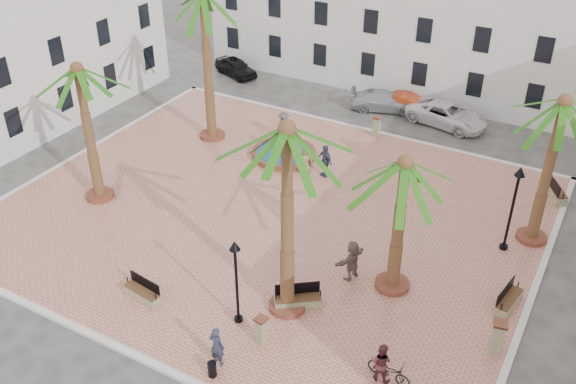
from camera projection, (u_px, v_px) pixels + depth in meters
name	position (u px, v px, depth m)	size (l,w,h in m)	color
ground	(271.00, 213.00, 32.84)	(120.00, 120.00, 0.00)	#56544F
plaza	(271.00, 212.00, 32.80)	(26.00, 22.00, 0.15)	tan
kerb_n	(359.00, 128.00, 40.92)	(26.30, 0.30, 0.16)	silver
kerb_s	(126.00, 351.00, 24.68)	(26.30, 0.30, 0.16)	silver
kerb_e	(532.00, 295.00, 27.41)	(0.30, 22.30, 0.16)	silver
kerb_w	(83.00, 152.00, 38.19)	(0.30, 22.30, 0.16)	silver
building_north	(415.00, 18.00, 45.06)	(30.40, 7.40, 9.50)	white
fountain	(284.00, 152.00, 37.50)	(3.72, 3.72, 1.92)	brown
palm_nw	(203.00, 9.00, 35.52)	(5.04, 5.04, 9.20)	brown
palm_sw	(80.00, 84.00, 30.51)	(4.82, 4.82, 7.49)	brown
palm_s	(287.00, 151.00, 22.73)	(5.00, 5.00, 8.61)	brown
palm_e	(404.00, 180.00, 24.95)	(4.87, 4.87, 6.48)	brown
palm_ne	(561.00, 118.00, 27.35)	(4.70, 4.70, 7.49)	brown
bench_s	(143.00, 293.00, 27.01)	(1.88, 0.80, 0.96)	gray
bench_se	(298.00, 301.00, 26.58)	(1.95, 1.68, 1.05)	gray
bench_e	(508.00, 301.00, 26.59)	(0.85, 1.90, 0.97)	gray
bench_ne	(555.00, 192.00, 33.78)	(1.49, 2.02, 1.04)	gray
lamppost_s	(236.00, 268.00, 24.57)	(0.43, 0.43, 3.99)	black
lamppost_e	(515.00, 195.00, 28.52)	(0.48, 0.48, 4.40)	black
bollard_se	(261.00, 330.00, 24.64)	(0.52, 0.52, 1.25)	gray
bollard_n	(376.00, 126.00, 39.49)	(0.49, 0.49, 1.30)	gray
bollard_e	(498.00, 337.00, 24.17)	(0.63, 0.63, 1.48)	gray
litter_bin	(212.00, 369.00, 23.40)	(0.33, 0.33, 0.64)	black
cyclist_a	(217.00, 346.00, 23.62)	(0.64, 0.42, 1.75)	#292D42
bicycle_a	(389.00, 370.00, 23.18)	(0.61, 1.74, 0.91)	black
cyclist_b	(381.00, 362.00, 23.01)	(0.81, 0.63, 1.67)	#59242E
pedestrian_fountain_a	(305.00, 160.00, 35.54)	(0.82, 0.53, 1.68)	#8B7655
pedestrian_fountain_b	(325.00, 161.00, 35.27)	(1.11, 0.46, 1.90)	#38415B
pedestrian_north	(284.00, 126.00, 38.95)	(1.18, 0.68, 1.83)	#49494E
pedestrian_east	(352.00, 260.00, 27.80)	(1.78, 0.57, 1.91)	#6E5E54
car_black	(236.00, 67.00, 48.33)	(1.57, 3.89, 1.33)	black
car_red	(409.00, 104.00, 42.80)	(1.32, 3.79, 1.25)	#B13616
car_silver	(384.00, 101.00, 43.09)	(1.85, 4.56, 1.32)	#B4B5BE
car_white	(447.00, 115.00, 41.11)	(2.40, 5.21, 1.45)	white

